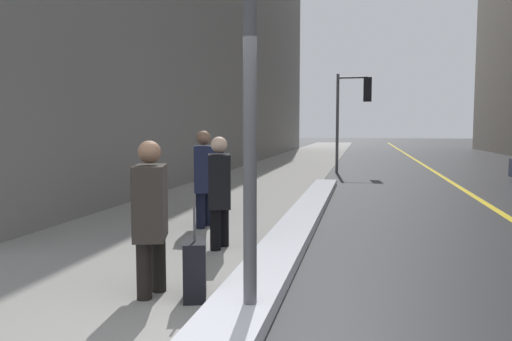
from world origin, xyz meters
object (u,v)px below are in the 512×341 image
at_px(pedestrian_nearside, 219,187).
at_px(pedestrian_trailing, 204,174).
at_px(pedestrian_with_shoulder_bag, 151,211).
at_px(rolling_suitcase, 195,271).
at_px(traffic_light_near, 356,101).
at_px(lamp_post, 250,3).
at_px(pedestrian_in_glasses, 216,173).

height_order(pedestrian_nearside, pedestrian_trailing, pedestrian_trailing).
distance_m(pedestrian_with_shoulder_bag, pedestrian_nearside, 2.07).
bearing_deg(pedestrian_trailing, rolling_suitcase, -0.33).
bearing_deg(pedestrian_trailing, pedestrian_nearside, 9.14).
distance_m(traffic_light_near, pedestrian_trailing, 11.52).
distance_m(lamp_post, traffic_light_near, 15.04).
bearing_deg(pedestrian_in_glasses, traffic_light_near, 148.80).
xyz_separation_m(traffic_light_near, rolling_suitcase, (-1.32, -14.64, -2.40)).
bearing_deg(rolling_suitcase, pedestrian_nearside, 172.77).
bearing_deg(traffic_light_near, pedestrian_trailing, -100.27).
relative_size(pedestrian_trailing, rolling_suitcase, 1.76).
height_order(traffic_light_near, pedestrian_nearside, traffic_light_near).
distance_m(traffic_light_near, pedestrian_nearside, 12.78).
bearing_deg(pedestrian_nearside, pedestrian_trailing, -170.86).
xyz_separation_m(pedestrian_with_shoulder_bag, pedestrian_trailing, (-0.57, 3.47, 0.05)).
bearing_deg(traffic_light_near, pedestrian_in_glasses, -102.51).
distance_m(pedestrian_with_shoulder_bag, pedestrian_in_glasses, 4.74).
xyz_separation_m(pedestrian_in_glasses, rolling_suitcase, (1.19, -4.73, -0.53)).
relative_size(traffic_light_near, pedestrian_nearside, 2.34).
bearing_deg(pedestrian_with_shoulder_bag, pedestrian_trailing, 172.34).
bearing_deg(pedestrian_with_shoulder_bag, lamp_post, 52.55).
xyz_separation_m(lamp_post, pedestrian_trailing, (-1.70, 3.89, -1.86)).
bearing_deg(lamp_post, traffic_light_near, 87.44).
xyz_separation_m(traffic_light_near, pedestrian_with_shoulder_bag, (-1.80, -14.60, -1.82)).
height_order(traffic_light_near, pedestrian_in_glasses, traffic_light_near).
distance_m(pedestrian_in_glasses, rolling_suitcase, 4.90).
xyz_separation_m(pedestrian_trailing, rolling_suitcase, (1.05, -3.51, -0.63)).
bearing_deg(pedestrian_in_glasses, pedestrian_with_shoulder_bag, -8.27).
xyz_separation_m(pedestrian_nearside, pedestrian_trailing, (-0.69, 1.40, 0.04)).
xyz_separation_m(pedestrian_trailing, pedestrian_in_glasses, (-0.15, 1.22, -0.09)).
relative_size(pedestrian_nearside, pedestrian_trailing, 0.96).
relative_size(pedestrian_nearside, pedestrian_in_glasses, 1.06).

